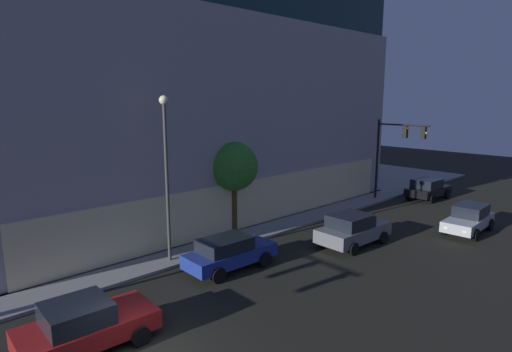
# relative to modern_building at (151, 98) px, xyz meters

# --- Properties ---
(modern_building) EXTENTS (30.35, 24.03, 16.10)m
(modern_building) POSITION_rel_modern_building_xyz_m (0.00, 0.00, 0.00)
(modern_building) COLOR #4C4C51
(modern_building) RESTS_ON ground
(traffic_light_far_corner) EXTENTS (0.39, 4.01, 6.23)m
(traffic_light_far_corner) POSITION_rel_modern_building_xyz_m (12.37, -14.53, -3.38)
(traffic_light_far_corner) COLOR black
(traffic_light_far_corner) RESTS_ON sidewalk_corner
(street_lamp_sidewalk) EXTENTS (0.44, 0.44, 7.93)m
(street_lamp_sidewalk) POSITION_rel_modern_building_xyz_m (-6.75, -13.23, -2.84)
(street_lamp_sidewalk) COLOR #414141
(street_lamp_sidewalk) RESTS_ON sidewalk_corner
(sidewalk_tree) EXTENTS (2.87, 2.87, 5.33)m
(sidewalk_tree) POSITION_rel_modern_building_xyz_m (-1.46, -11.85, -3.96)
(sidewalk_tree) COLOR #4E391E
(sidewalk_tree) RESTS_ON sidewalk_corner
(car_red) EXTENTS (4.28, 2.35, 1.62)m
(car_red) POSITION_rel_modern_building_xyz_m (-12.53, -17.57, -7.16)
(car_red) COLOR maroon
(car_red) RESTS_ON ground
(car_blue) EXTENTS (4.52, 2.07, 1.59)m
(car_blue) POSITION_rel_modern_building_xyz_m (-5.14, -15.83, -7.14)
(car_blue) COLOR navy
(car_blue) RESTS_ON ground
(car_grey) EXTENTS (4.52, 2.35, 1.76)m
(car_grey) POSITION_rel_modern_building_xyz_m (1.95, -17.87, -7.08)
(car_grey) COLOR slate
(car_grey) RESTS_ON ground
(car_silver) EXTENTS (4.53, 2.10, 1.65)m
(car_silver) POSITION_rel_modern_building_xyz_m (8.98, -21.38, -7.13)
(car_silver) COLOR #B7BABF
(car_silver) RESTS_ON ground
(car_black) EXTENTS (4.25, 2.29, 1.65)m
(car_black) POSITION_rel_modern_building_xyz_m (15.53, -15.83, -7.12)
(car_black) COLOR black
(car_black) RESTS_ON ground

